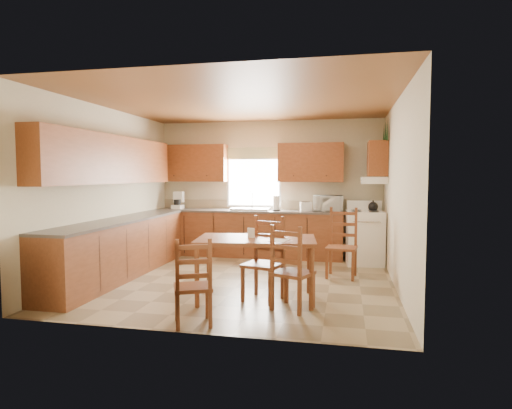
% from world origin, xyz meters
% --- Properties ---
extents(floor, '(4.50, 4.50, 0.00)m').
position_xyz_m(floor, '(0.00, 0.00, 0.00)').
color(floor, '#887654').
rests_on(floor, ground).
extents(ceiling, '(4.50, 4.50, 0.00)m').
position_xyz_m(ceiling, '(0.00, 0.00, 2.70)').
color(ceiling, brown).
rests_on(ceiling, floor).
extents(wall_left, '(4.50, 4.50, 0.00)m').
position_xyz_m(wall_left, '(-2.25, 0.00, 1.35)').
color(wall_left, beige).
rests_on(wall_left, floor).
extents(wall_right, '(4.50, 4.50, 0.00)m').
position_xyz_m(wall_right, '(2.25, 0.00, 1.35)').
color(wall_right, beige).
rests_on(wall_right, floor).
extents(wall_back, '(4.50, 4.50, 0.00)m').
position_xyz_m(wall_back, '(0.00, 2.25, 1.35)').
color(wall_back, beige).
rests_on(wall_back, floor).
extents(wall_front, '(4.50, 4.50, 0.00)m').
position_xyz_m(wall_front, '(0.00, -2.25, 1.35)').
color(wall_front, beige).
rests_on(wall_front, floor).
extents(lower_cab_back, '(3.75, 0.60, 0.88)m').
position_xyz_m(lower_cab_back, '(-0.38, 1.95, 0.44)').
color(lower_cab_back, brown).
rests_on(lower_cab_back, floor).
extents(lower_cab_left, '(0.60, 3.60, 0.88)m').
position_xyz_m(lower_cab_left, '(-1.95, -0.15, 0.44)').
color(lower_cab_left, brown).
rests_on(lower_cab_left, floor).
extents(counter_back, '(3.75, 0.63, 0.04)m').
position_xyz_m(counter_back, '(-0.38, 1.95, 0.90)').
color(counter_back, '#4E4540').
rests_on(counter_back, lower_cab_back).
extents(counter_left, '(0.63, 3.60, 0.04)m').
position_xyz_m(counter_left, '(-1.95, -0.15, 0.90)').
color(counter_left, '#4E4540').
rests_on(counter_left, lower_cab_left).
extents(backsplash, '(3.75, 0.01, 0.18)m').
position_xyz_m(backsplash, '(-0.38, 2.24, 1.01)').
color(backsplash, '#9C8C6B').
rests_on(backsplash, counter_back).
extents(upper_cab_back_left, '(1.41, 0.33, 0.75)m').
position_xyz_m(upper_cab_back_left, '(-1.55, 2.08, 1.85)').
color(upper_cab_back_left, brown).
rests_on(upper_cab_back_left, wall_back).
extents(upper_cab_back_right, '(1.25, 0.33, 0.75)m').
position_xyz_m(upper_cab_back_right, '(0.86, 2.08, 1.85)').
color(upper_cab_back_right, brown).
rests_on(upper_cab_back_right, wall_back).
extents(upper_cab_left, '(0.33, 3.60, 0.75)m').
position_xyz_m(upper_cab_left, '(-2.08, -0.15, 1.85)').
color(upper_cab_left, brown).
rests_on(upper_cab_left, wall_left).
extents(upper_cab_stove, '(0.33, 0.62, 0.62)m').
position_xyz_m(upper_cab_stove, '(2.08, 1.65, 1.90)').
color(upper_cab_stove, brown).
rests_on(upper_cab_stove, wall_right).
extents(range_hood, '(0.44, 0.62, 0.12)m').
position_xyz_m(range_hood, '(2.03, 1.65, 1.52)').
color(range_hood, white).
rests_on(range_hood, wall_right).
extents(window_frame, '(1.13, 0.02, 1.18)m').
position_xyz_m(window_frame, '(-0.30, 2.22, 1.55)').
color(window_frame, white).
rests_on(window_frame, wall_back).
extents(window_pane, '(1.05, 0.01, 1.10)m').
position_xyz_m(window_pane, '(-0.30, 2.21, 1.55)').
color(window_pane, white).
rests_on(window_pane, wall_back).
extents(window_valance, '(1.19, 0.01, 0.24)m').
position_xyz_m(window_valance, '(-0.30, 2.19, 2.05)').
color(window_valance, olive).
rests_on(window_valance, wall_back).
extents(sink_basin, '(0.75, 0.45, 0.04)m').
position_xyz_m(sink_basin, '(-0.30, 1.95, 0.94)').
color(sink_basin, silver).
rests_on(sink_basin, counter_back).
extents(pine_decal_a, '(0.22, 0.22, 0.36)m').
position_xyz_m(pine_decal_a, '(2.21, 1.33, 2.38)').
color(pine_decal_a, '#163D1B').
rests_on(pine_decal_a, wall_right).
extents(pine_decal_b, '(0.22, 0.22, 0.36)m').
position_xyz_m(pine_decal_b, '(2.21, 1.65, 2.42)').
color(pine_decal_b, '#163D1B').
rests_on(pine_decal_b, wall_right).
extents(pine_decal_c, '(0.22, 0.22, 0.36)m').
position_xyz_m(pine_decal_c, '(2.21, 1.97, 2.38)').
color(pine_decal_c, '#163D1B').
rests_on(pine_decal_c, wall_right).
extents(stove, '(0.70, 0.72, 0.95)m').
position_xyz_m(stove, '(1.88, 1.63, 0.47)').
color(stove, white).
rests_on(stove, floor).
extents(coffeemaker, '(0.22, 0.25, 0.32)m').
position_xyz_m(coffeemaker, '(-1.86, 2.00, 1.08)').
color(coffeemaker, white).
rests_on(coffeemaker, counter_back).
extents(paper_towel, '(0.14, 0.14, 0.29)m').
position_xyz_m(paper_towel, '(0.21, 1.91, 1.06)').
color(paper_towel, white).
rests_on(paper_towel, counter_back).
extents(toaster, '(0.24, 0.19, 0.17)m').
position_xyz_m(toaster, '(0.79, 1.94, 1.01)').
color(toaster, white).
rests_on(toaster, counter_back).
extents(microwave, '(0.53, 0.39, 0.31)m').
position_xyz_m(microwave, '(1.21, 1.95, 1.07)').
color(microwave, white).
rests_on(microwave, counter_back).
extents(dining_table, '(1.60, 1.04, 0.81)m').
position_xyz_m(dining_table, '(0.42, -0.96, 0.40)').
color(dining_table, brown).
rests_on(dining_table, floor).
extents(chair_near_left, '(0.52, 0.51, 0.95)m').
position_xyz_m(chair_near_left, '(-0.07, -1.99, 0.47)').
color(chair_near_left, brown).
rests_on(chair_near_left, floor).
extents(chair_near_right, '(0.55, 0.54, 1.02)m').
position_xyz_m(chair_near_right, '(0.93, -1.25, 0.51)').
color(chair_near_right, brown).
rests_on(chair_near_right, floor).
extents(chair_far_left, '(0.55, 0.53, 1.07)m').
position_xyz_m(chair_far_left, '(0.50, -0.96, 0.53)').
color(chair_far_left, brown).
rests_on(chair_far_left, floor).
extents(chair_far_right, '(0.51, 0.49, 1.09)m').
position_xyz_m(chair_far_right, '(1.48, 0.51, 0.54)').
color(chair_far_right, brown).
rests_on(chair_far_right, floor).
extents(table_paper, '(0.24, 0.30, 0.00)m').
position_xyz_m(table_paper, '(0.73, -1.10, 0.81)').
color(table_paper, white).
rests_on(table_paper, dining_table).
extents(table_card, '(0.10, 0.04, 0.13)m').
position_xyz_m(table_card, '(0.35, -0.94, 0.87)').
color(table_card, white).
rests_on(table_card, dining_table).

